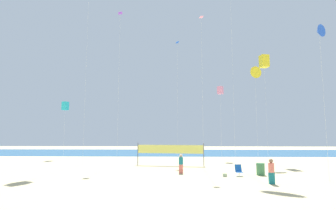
# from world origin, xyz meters

# --- Properties ---
(ground_plane) EXTENTS (120.00, 120.00, 0.00)m
(ground_plane) POSITION_xyz_m (0.00, 0.00, 0.00)
(ground_plane) COLOR #D1BC89
(ocean_band) EXTENTS (120.00, 20.00, 0.01)m
(ocean_band) POSITION_xyz_m (0.00, 33.02, 0.00)
(ocean_band) COLOR #28608C
(ocean_band) RESTS_ON ground
(beachgoer_teal_shirt) EXTENTS (0.37, 0.37, 1.63)m
(beachgoer_teal_shirt) POSITION_xyz_m (2.38, 5.73, 0.87)
(beachgoer_teal_shirt) COLOR #EA7260
(beachgoer_teal_shirt) RESTS_ON ground
(beachgoer_coral_shirt) EXTENTS (0.38, 0.38, 1.66)m
(beachgoer_coral_shirt) POSITION_xyz_m (8.35, 0.97, 0.89)
(beachgoer_coral_shirt) COLOR #19727A
(beachgoer_coral_shirt) RESTS_ON ground
(folding_beach_chair) EXTENTS (0.52, 0.65, 0.89)m
(folding_beach_chair) POSITION_xyz_m (6.97, 4.40, 0.47)
(folding_beach_chair) COLOR #1959B2
(folding_beach_chair) RESTS_ON ground
(trash_barrel) EXTENTS (0.66, 0.66, 0.96)m
(trash_barrel) POSITION_xyz_m (8.87, 4.94, 0.48)
(trash_barrel) COLOR #3F7F4C
(trash_barrel) RESTS_ON ground
(volleyball_net) EXTENTS (7.22, 1.14, 2.40)m
(volleyball_net) POSITION_xyz_m (1.31, 11.55, 1.63)
(volleyball_net) COLOR #4C4C51
(volleyball_net) RESTS_ON ground
(beach_handbag) EXTENTS (0.31, 0.15, 0.24)m
(beach_handbag) POSITION_xyz_m (5.80, 4.04, 0.12)
(beach_handbag) COLOR #99B28C
(beach_handbag) RESTS_ON ground
(kite_pink_diamond) EXTENTS (0.52, 0.52, 15.24)m
(kite_pink_diamond) POSITION_xyz_m (4.55, 8.20, 14.17)
(kite_pink_diamond) COLOR silver
(kite_pink_diamond) RESTS_ON ground
(kite_yellow_box) EXTENTS (1.10, 1.10, 13.14)m
(kite_yellow_box) POSITION_xyz_m (12.96, 14.98, 12.37)
(kite_yellow_box) COLOR silver
(kite_yellow_box) RESTS_ON ground
(kite_cyan_box) EXTENTS (0.88, 0.88, 8.01)m
(kite_cyan_box) POSITION_xyz_m (-13.93, 19.67, 7.41)
(kite_cyan_box) COLOR silver
(kite_cyan_box) RESTS_ON ground
(kite_blue_diamond) EXTENTS (0.56, 0.56, 15.54)m
(kite_blue_diamond) POSITION_xyz_m (2.14, 16.11, 14.52)
(kite_blue_diamond) COLOR silver
(kite_blue_diamond) RESTS_ON ground
(kite_blue_delta) EXTENTS (1.02, 0.79, 11.53)m
(kite_blue_delta) POSITION_xyz_m (12.84, 2.26, 11.03)
(kite_blue_delta) COLOR silver
(kite_blue_delta) RESTS_ON ground
(kite_violet_diamond) EXTENTS (0.68, 0.68, 18.05)m
(kite_violet_diamond) POSITION_xyz_m (-4.74, 12.76, 17.16)
(kite_violet_diamond) COLOR silver
(kite_violet_diamond) RESTS_ON ground
(kite_pink_box) EXTENTS (0.94, 0.94, 10.05)m
(kite_pink_box) POSITION_xyz_m (8.19, 19.38, 9.50)
(kite_pink_box) COLOR silver
(kite_pink_box) RESTS_ON ground
(kite_yellow_delta) EXTENTS (1.42, 0.73, 10.98)m
(kite_yellow_delta) POSITION_xyz_m (10.95, 12.28, 10.29)
(kite_yellow_delta) COLOR silver
(kite_yellow_delta) RESTS_ON ground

